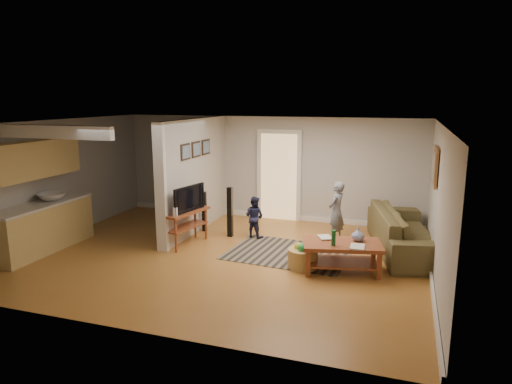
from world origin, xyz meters
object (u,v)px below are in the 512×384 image
coffee_table (343,249)px  child (335,240)px  toddler (254,237)px  sofa (405,251)px  tv_console (186,214)px  speaker_right (204,211)px  toy_basket (303,257)px  speaker_left (230,212)px

coffee_table → child: (-0.38, 1.68, -0.40)m
toddler → child: bearing=-155.0°
sofa → tv_console: tv_console is taller
speaker_right → toddler: speaker_right is taller
coffee_table → toy_basket: bearing=-174.3°
sofa → speaker_left: speaker_left is taller
child → toddler: size_ratio=1.41×
sofa → child: child is taller
child → tv_console: bearing=-48.5°
tv_console → toddler: bearing=50.4°
sofa → toddler: (-3.09, -0.06, 0.00)m
toy_basket → child: bearing=79.9°
coffee_table → speaker_left: 2.88m
sofa → speaker_left: size_ratio=2.56×
tv_console → speaker_left: bearing=63.4°
speaker_left → toy_basket: bearing=-36.1°
tv_console → toddler: 1.61m
coffee_table → tv_console: 3.26m
tv_console → speaker_right: bearing=105.2°
tv_console → toy_basket: size_ratio=2.26×
toddler → speaker_left: bearing=26.8°
sofa → child: 1.42m
child → sofa: bearing=98.1°
toy_basket → child: 1.79m
toy_basket → sofa: bearing=41.4°
toddler → coffee_table: bearing=161.1°
coffee_table → tv_console: (-3.22, 0.45, 0.24)m
sofa → toddler: toddler is taller
coffee_table → speaker_left: size_ratio=1.35×
tv_console → toddler: tv_console is taller
toy_basket → toddler: (-1.38, 1.44, -0.19)m
coffee_table → speaker_right: bearing=156.0°
sofa → child: size_ratio=2.19×
speaker_right → child: size_ratio=0.72×
child → toddler: 1.72m
tv_console → speaker_right: tv_console is taller
coffee_table → speaker_left: speaker_left is taller
toddler → sofa: bearing=-164.2°
tv_console → speaker_left: size_ratio=1.10×
child → toddler: (-1.69, -0.31, 0.00)m
sofa → coffee_table: (-1.02, -1.44, 0.40)m
sofa → toddler: size_ratio=3.08×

